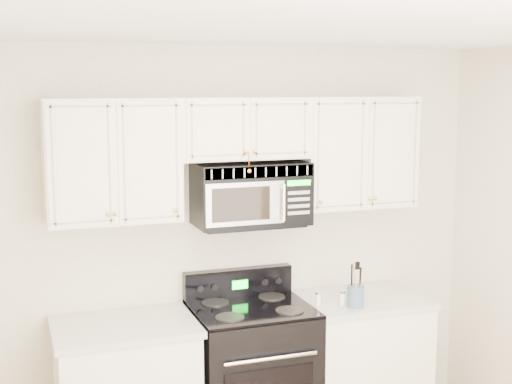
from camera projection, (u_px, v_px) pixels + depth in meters
name	position (u px, v px, depth m)	size (l,w,h in m)	color
room	(354.00, 322.00, 3.18)	(3.51, 3.51, 2.61)	olive
base_cabinet_right	(358.00, 366.00, 4.92)	(0.86, 0.65, 0.92)	white
range	(252.00, 373.00, 4.64)	(0.75, 0.69, 1.12)	black
upper_cabinets	(241.00, 150.00, 4.56)	(2.44, 0.37, 0.75)	white
microwave	(251.00, 193.00, 4.60)	(0.73, 0.42, 0.40)	black
utensil_crock	(356.00, 296.00, 4.61)	(0.11, 0.11, 0.30)	#46617D
shaker_salt	(318.00, 299.00, 4.64)	(0.04, 0.04, 0.09)	silver
shaker_pepper	(342.00, 298.00, 4.65)	(0.04, 0.04, 0.10)	silver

